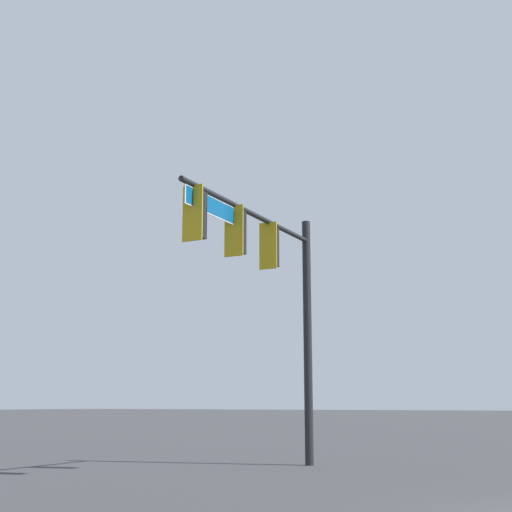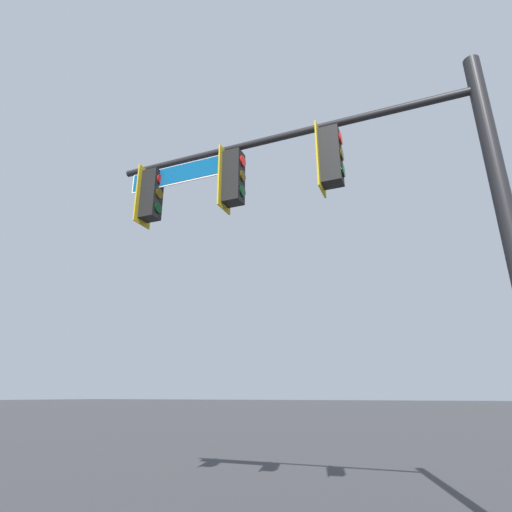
% 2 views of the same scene
% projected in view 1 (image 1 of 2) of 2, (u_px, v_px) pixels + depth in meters
% --- Properties ---
extents(signal_pole_near, '(7.04, 0.81, 7.21)m').
position_uv_depth(signal_pole_near, '(270.00, 277.00, 19.26)').
color(signal_pole_near, black).
rests_on(signal_pole_near, ground_plane).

